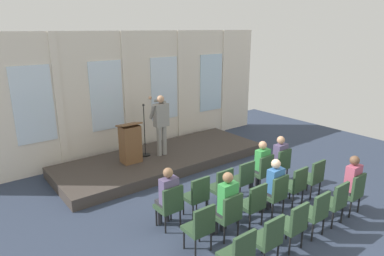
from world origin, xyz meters
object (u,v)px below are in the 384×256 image
object	(u,v)px
chair_r2_c5	(352,191)
speaker	(161,121)
chair_r0_c1	(197,194)
chair_r1_c0	(200,226)
chair_r0_c0	(170,204)
audience_r2_c5	(350,181)
chair_r0_c4	(263,170)
chair_r1_c4	(295,184)
chair_r2_c2	(293,223)
chair_r1_c3	(276,193)
chair_r1_c5	(313,176)
chair_r0_c5	(281,164)
audience_r1_c3	(273,184)
chair_r2_c1	(268,237)
lectern	(130,143)
mic_stand	(145,145)
audience_r0_c4	(261,163)
audience_r0_c5	(278,157)
audience_r0_c0	(168,194)
chair_r2_c3	(315,211)
audience_r1_c1	(226,201)
chair_r0_c2	(221,186)
chair_r2_c0	(239,253)
chair_r0_c3	(243,178)
chair_r1_c2	(253,202)
chair_r2_c4	(335,201)
chair_r1_c1	(229,213)

from	to	relation	value
chair_r2_c5	speaker	bearing A→B (deg)	109.40
chair_r0_c1	chair_r1_c0	size ratio (longest dim) A/B	1.00
chair_r0_c0	audience_r2_c5	distance (m)	3.90
chair_r0_c4	speaker	bearing A→B (deg)	109.21
chair_r1_c4	chair_r2_c2	bearing A→B (deg)	-145.09
chair_r1_c3	chair_r2_c2	xyz separation A→B (m)	(-0.69, -0.96, 0.00)
chair_r1_c5	chair_r2_c5	size ratio (longest dim) A/B	1.00
audience_r2_c5	chair_r2_c5	bearing A→B (deg)	-90.00
chair_r0_c5	chair_r2_c5	bearing A→B (deg)	-90.00
audience_r1_c3	chair_r2_c1	xyz separation A→B (m)	(-1.37, -1.04, -0.18)
chair_r2_c1	chair_r2_c2	xyz separation A→B (m)	(0.69, 0.00, 0.00)
lectern	chair_r1_c5	bearing A→B (deg)	-55.80
mic_stand	chair_r0_c1	bearing A→B (deg)	-100.63
lectern	audience_r0_c4	size ratio (longest dim) A/B	0.90
chair_r0_c4	chair_r0_c5	world-z (taller)	same
chair_r1_c0	audience_r0_c5	bearing A→B (deg)	16.89
audience_r0_c4	chair_r2_c2	xyz separation A→B (m)	(-1.37, -2.00, -0.18)
audience_r0_c0	lectern	bearing A→B (deg)	76.24
chair_r1_c3	chair_r2_c3	world-z (taller)	same
chair_r2_c3	chair_r0_c1	bearing A→B (deg)	125.62
chair_r0_c5	chair_r1_c3	size ratio (longest dim) A/B	1.00
chair_r1_c5	audience_r0_c5	bearing A→B (deg)	90.00
mic_stand	chair_r2_c1	size ratio (longest dim) A/B	1.65
mic_stand	chair_r2_c5	distance (m)	5.58
audience_r1_c1	audience_r2_c5	world-z (taller)	audience_r1_c1
chair_r2_c1	audience_r2_c5	size ratio (longest dim) A/B	0.71
chair_r0_c2	chair_r1_c0	distance (m)	1.68
chair_r1_c5	speaker	bearing A→B (deg)	113.65
chair_r1_c3	chair_r2_c2	bearing A→B (deg)	-125.62
chair_r2_c0	chair_r2_c3	world-z (taller)	same
chair_r2_c5	chair_r2_c2	bearing A→B (deg)	180.00
chair_r0_c3	audience_r0_c4	bearing A→B (deg)	6.93
mic_stand	chair_r1_c2	world-z (taller)	mic_stand
chair_r0_c4	chair_r2_c5	xyz separation A→B (m)	(0.69, -1.92, 0.00)
chair_r0_c4	chair_r2_c0	xyz separation A→B (m)	(-2.75, -1.92, 0.00)
audience_r2_c5	chair_r0_c0	bearing A→B (deg)	151.87
chair_r0_c4	chair_r0_c5	size ratio (longest dim) A/B	1.00
chair_r2_c4	audience_r2_c5	size ratio (longest dim) A/B	0.71
chair_r1_c3	audience_r1_c3	world-z (taller)	audience_r1_c3
chair_r1_c2	audience_r1_c3	world-z (taller)	audience_r1_c3
audience_r0_c4	audience_r2_c5	xyz separation A→B (m)	(0.69, -1.92, 0.02)
chair_r0_c3	speaker	bearing A→B (deg)	96.74
chair_r1_c3	audience_r2_c5	bearing A→B (deg)	-32.58
mic_stand	chair_r1_c3	world-z (taller)	mic_stand
chair_r0_c3	chair_r2_c0	distance (m)	2.82
chair_r0_c5	chair_r0_c3	bearing A→B (deg)	180.00
chair_r0_c0	audience_r1_c1	world-z (taller)	audience_r1_c1
lectern	audience_r2_c5	xyz separation A→B (m)	(2.71, -4.87, -0.10)
chair_r1_c1	lectern	bearing A→B (deg)	89.49
chair_r1_c1	chair_r1_c2	world-z (taller)	same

